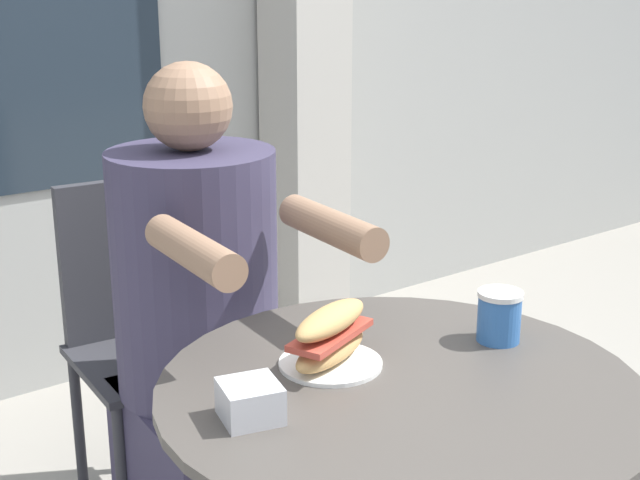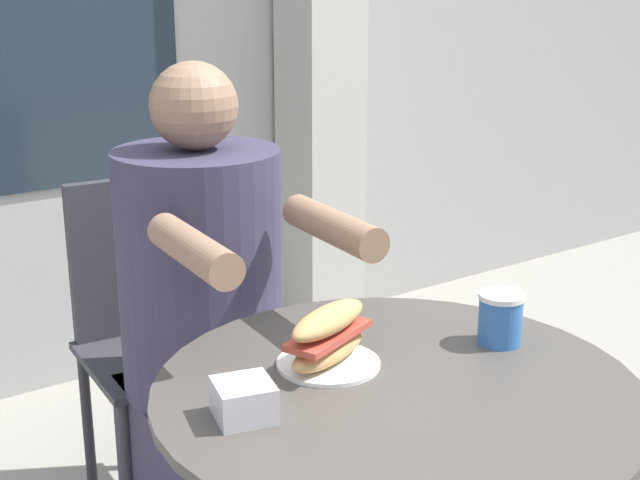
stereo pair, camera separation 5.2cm
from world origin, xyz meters
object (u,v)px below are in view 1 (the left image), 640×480
(cafe_table, at_px, (398,476))
(sandwich_on_plate, at_px, (331,339))
(diner_chair, at_px, (141,317))
(drink_cup, at_px, (499,316))
(seated_diner, at_px, (206,366))

(cafe_table, distance_m, sandwich_on_plate, 0.27)
(diner_chair, xyz_separation_m, drink_cup, (0.29, -0.94, 0.23))
(seated_diner, bearing_deg, sandwich_on_plate, 92.64)
(seated_diner, xyz_separation_m, sandwich_on_plate, (-0.02, -0.49, 0.24))
(drink_cup, bearing_deg, cafe_table, -174.70)
(seated_diner, height_order, drink_cup, seated_diner)
(seated_diner, xyz_separation_m, drink_cup, (0.30, -0.59, 0.24))
(diner_chair, xyz_separation_m, seated_diner, (-0.01, -0.35, -0.01))
(cafe_table, relative_size, seated_diner, 0.70)
(diner_chair, distance_m, sandwich_on_plate, 0.87)
(cafe_table, distance_m, seated_diner, 0.62)
(diner_chair, bearing_deg, cafe_table, 96.21)
(cafe_table, bearing_deg, seated_diner, 92.99)
(sandwich_on_plate, bearing_deg, diner_chair, 87.88)
(diner_chair, bearing_deg, sandwich_on_plate, 92.85)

